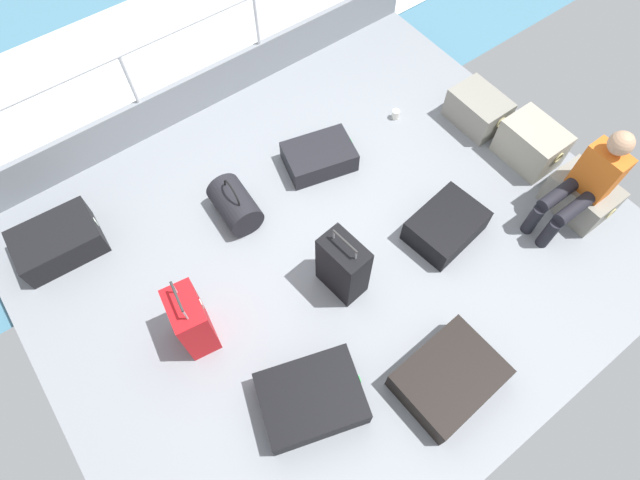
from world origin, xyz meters
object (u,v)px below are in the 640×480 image
object	(u,v)px
suitcase_2	(343,266)
suitcase_4	(192,321)
suitcase_3	(319,157)
suitcase_5	(449,378)
suitcase_6	(446,226)
cargo_crate_2	(581,196)
passenger_seated	(587,182)
cargo_crate_1	(531,144)
suitcase_1	(58,242)
paper_cup	(396,114)
cargo_crate_0	(478,109)
suitcase_0	(311,398)
duffel_bag	(235,205)

from	to	relation	value
suitcase_2	suitcase_4	size ratio (longest dim) A/B	0.93
suitcase_3	suitcase_5	xyz separation A→B (m)	(2.34, -0.48, 0.01)
suitcase_4	suitcase_6	size ratio (longest dim) A/B	1.13
cargo_crate_2	passenger_seated	size ratio (longest dim) A/B	0.58
cargo_crate_1	suitcase_3	distance (m)	2.07
suitcase_1	paper_cup	distance (m)	3.49
cargo_crate_1	suitcase_6	size ratio (longest dim) A/B	0.86
cargo_crate_1	suitcase_3	size ratio (longest dim) A/B	0.82
suitcase_2	paper_cup	bearing A→B (deg)	125.79
cargo_crate_0	suitcase_6	xyz separation A→B (m)	(0.81, -1.21, -0.04)
suitcase_0	suitcase_6	distance (m)	1.93
cargo_crate_2	paper_cup	xyz separation A→B (m)	(-1.86, -0.63, -0.12)
cargo_crate_0	suitcase_3	size ratio (longest dim) A/B	0.80
cargo_crate_2	suitcase_4	xyz separation A→B (m)	(-1.01, -3.48, 0.15)
cargo_crate_2	suitcase_5	distance (m)	2.18
suitcase_1	suitcase_6	world-z (taller)	suitcase_1
cargo_crate_1	suitcase_6	distance (m)	1.29
suitcase_2	suitcase_6	xyz separation A→B (m)	(0.16, 1.06, -0.19)
cargo_crate_1	suitcase_1	size ratio (longest dim) A/B	0.84
suitcase_0	paper_cup	xyz separation A→B (m)	(-1.84, 2.44, -0.08)
cargo_crate_0	suitcase_3	distance (m)	1.72
suitcase_2	suitcase_5	world-z (taller)	suitcase_2
suitcase_2	paper_cup	world-z (taller)	suitcase_2
passenger_seated	suitcase_4	size ratio (longest dim) A/B	1.30
cargo_crate_2	suitcase_2	xyz separation A→B (m)	(-0.68, -2.26, 0.14)
suitcase_0	paper_cup	distance (m)	3.06
cargo_crate_2	suitcase_1	world-z (taller)	cargo_crate_2
suitcase_1	cargo_crate_2	bearing A→B (deg)	59.05
paper_cup	suitcase_6	bearing A→B (deg)	-23.17
suitcase_4	paper_cup	size ratio (longest dim) A/B	8.08
cargo_crate_2	suitcase_0	bearing A→B (deg)	-90.33
cargo_crate_1	suitcase_3	xyz separation A→B (m)	(-1.16, -1.71, -0.09)
duffel_bag	suitcase_3	bearing A→B (deg)	91.52
suitcase_5	suitcase_2	bearing A→B (deg)	-173.39
passenger_seated	duffel_bag	size ratio (longest dim) A/B	2.03
cargo_crate_1	suitcase_2	bearing A→B (deg)	-90.01
suitcase_2	suitcase_4	world-z (taller)	suitcase_4
cargo_crate_0	suitcase_6	size ratio (longest dim) A/B	0.85
suitcase_2	suitcase_5	distance (m)	1.20
cargo_crate_1	suitcase_3	world-z (taller)	cargo_crate_1
cargo_crate_0	paper_cup	world-z (taller)	cargo_crate_0
cargo_crate_0	suitcase_2	bearing A→B (deg)	-74.06
suitcase_1	suitcase_3	xyz separation A→B (m)	(0.59, 2.43, -0.03)
suitcase_0	cargo_crate_1	bearing A→B (deg)	101.97
suitcase_6	passenger_seated	bearing A→B (deg)	63.03
suitcase_0	suitcase_1	distance (m)	2.62
suitcase_4	duffel_bag	distance (m)	1.20
suitcase_0	suitcase_4	distance (m)	1.09
cargo_crate_2	cargo_crate_1	bearing A→B (deg)	173.79
cargo_crate_1	suitcase_0	world-z (taller)	cargo_crate_1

